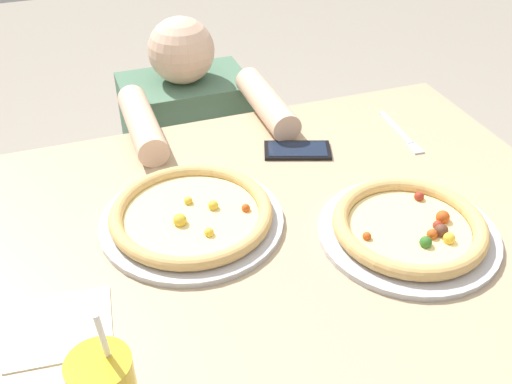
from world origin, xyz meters
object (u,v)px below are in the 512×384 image
pizza_far (192,216)px  fork (402,134)px  diner_seated (192,181)px  cell_phone (297,150)px  pizza_near (409,228)px

pizza_far → fork: size_ratio=1.74×
pizza_far → diner_seated: diner_seated is taller
fork → cell_phone: size_ratio=1.22×
pizza_near → diner_seated: diner_seated is taller
diner_seated → fork: bearing=-44.4°
cell_phone → pizza_near: bearing=-76.8°
fork → diner_seated: 0.67m
pizza_far → cell_phone: size_ratio=2.12×
pizza_near → cell_phone: size_ratio=2.03×
cell_phone → diner_seated: bearing=111.8°
pizza_near → cell_phone: (-0.08, 0.34, -0.01)m
cell_phone → diner_seated: diner_seated is taller
diner_seated → cell_phone: bearing=-68.2°
pizza_far → cell_phone: pizza_far is taller
pizza_near → pizza_far: bearing=155.1°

